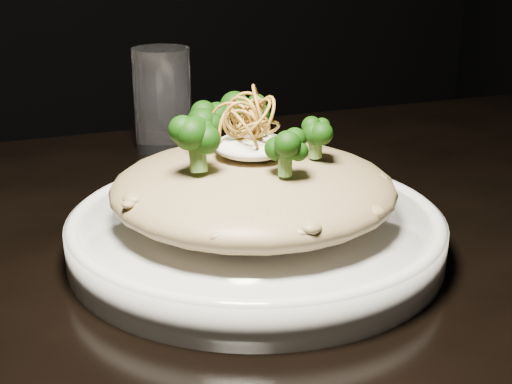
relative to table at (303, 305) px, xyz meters
The scene contains 7 objects.
table is the anchor object (origin of this frame).
plate 0.12m from the table, 151.62° to the right, with size 0.32×0.32×0.03m, color silver.
risotto 0.16m from the table, 151.36° to the right, with size 0.24×0.24×0.05m, color brown.
broccoli 0.21m from the table, 152.95° to the right, with size 0.15×0.15×0.06m, color black, non-canonical shape.
cheese 0.19m from the table, 154.43° to the right, with size 0.06×0.06×0.02m, color white.
shallots 0.22m from the table, 156.42° to the right, with size 0.06×0.06×0.04m, color brown, non-canonical shape.
drinking_glass 0.34m from the table, 101.63° to the left, with size 0.07×0.07×0.13m, color white.
Camera 1 is at (-0.26, -0.56, 1.02)m, focal length 50.00 mm.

